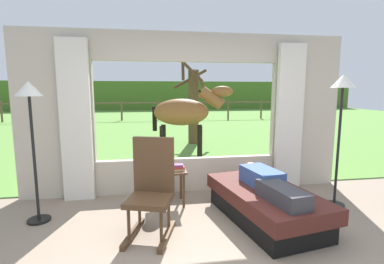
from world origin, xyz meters
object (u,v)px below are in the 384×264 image
at_px(reclining_person, 268,182).
at_px(rocking_chair, 152,188).
at_px(recliner_sofa, 265,204).
at_px(book_stack, 178,167).
at_px(horse, 185,113).
at_px(side_table, 171,176).
at_px(floor_lamp_right, 342,101).
at_px(pasture_tree, 193,103).
at_px(floor_lamp_left, 30,110).
at_px(potted_plant, 165,156).

relative_size(reclining_person, rocking_chair, 1.28).
relative_size(recliner_sofa, reclining_person, 1.28).
height_order(book_stack, horse, horse).
height_order(rocking_chair, side_table, rocking_chair).
relative_size(floor_lamp_right, horse, 1.03).
bearing_deg(rocking_chair, pasture_tree, 93.06).
distance_m(recliner_sofa, book_stack, 1.29).
height_order(floor_lamp_left, floor_lamp_right, floor_lamp_right).
relative_size(book_stack, horse, 0.11).
distance_m(floor_lamp_right, pasture_tree, 5.26).
xyz_separation_m(floor_lamp_left, horse, (2.24, 2.66, -0.27)).
xyz_separation_m(reclining_person, horse, (-0.62, 3.13, 0.63)).
distance_m(rocking_chair, book_stack, 0.87).
distance_m(recliner_sofa, reclining_person, 0.31).
height_order(recliner_sofa, pasture_tree, pasture_tree).
xyz_separation_m(horse, pasture_tree, (0.56, 2.31, 0.13)).
bearing_deg(floor_lamp_left, horse, 49.84).
distance_m(reclining_person, floor_lamp_right, 1.58).
xyz_separation_m(rocking_chair, potted_plant, (0.21, 0.90, 0.16)).
bearing_deg(book_stack, side_table, 150.27).
bearing_deg(floor_lamp_right, horse, 122.90).
distance_m(recliner_sofa, horse, 3.28).
height_order(rocking_chair, potted_plant, rocking_chair).
height_order(book_stack, floor_lamp_right, floor_lamp_right).
xyz_separation_m(rocking_chair, side_table, (0.29, 0.84, -0.12)).
height_order(recliner_sofa, side_table, side_table).
xyz_separation_m(potted_plant, floor_lamp_right, (2.41, -0.51, 0.81)).
xyz_separation_m(recliner_sofa, side_table, (-1.15, 0.73, 0.21)).
bearing_deg(side_table, rocking_chair, -108.96).
height_order(book_stack, floor_lamp_left, floor_lamp_left).
relative_size(potted_plant, floor_lamp_left, 0.18).
distance_m(recliner_sofa, floor_lamp_right, 1.78).
relative_size(side_table, pasture_tree, 0.18).
bearing_deg(side_table, potted_plant, 143.13).
bearing_deg(pasture_tree, reclining_person, -89.40).
relative_size(book_stack, floor_lamp_left, 0.11).
distance_m(horse, pasture_tree, 2.38).
bearing_deg(recliner_sofa, floor_lamp_right, 3.15).
bearing_deg(horse, pasture_tree, 175.34).
bearing_deg(side_table, book_stack, -29.73).
bearing_deg(rocking_chair, horse, 92.82).
xyz_separation_m(recliner_sofa, rocking_chair, (-1.43, -0.10, 0.33)).
bearing_deg(pasture_tree, potted_plant, -104.28).
distance_m(reclining_person, horse, 3.25).
bearing_deg(floor_lamp_left, recliner_sofa, -8.48).
bearing_deg(horse, recliner_sofa, 20.48).
xyz_separation_m(potted_plant, book_stack, (0.18, -0.12, -0.14)).
xyz_separation_m(side_table, potted_plant, (-0.08, 0.06, 0.28)).
height_order(potted_plant, pasture_tree, pasture_tree).
distance_m(side_table, potted_plant, 0.29).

